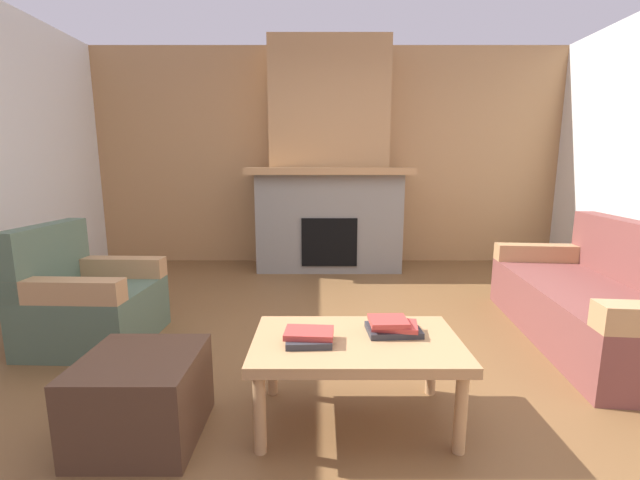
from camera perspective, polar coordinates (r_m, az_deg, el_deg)
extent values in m
plane|color=brown|center=(2.73, 2.24, -17.10)|extent=(9.00, 9.00, 0.00)
cube|color=#A87A4C|center=(5.42, 1.02, 11.33)|extent=(6.00, 0.12, 2.70)
cube|color=gray|center=(5.06, 1.09, 2.60)|extent=(1.70, 0.70, 1.15)
cube|color=black|center=(4.76, 1.16, -0.27)|extent=(0.64, 0.08, 0.56)
cube|color=#A87A4C|center=(4.96, 1.12, 9.57)|extent=(1.90, 0.82, 0.08)
cube|color=#A87A4C|center=(5.16, 1.12, 18.24)|extent=(1.40, 0.50, 1.47)
cube|color=brown|center=(3.59, 33.24, -8.55)|extent=(1.02, 1.88, 0.40)
cube|color=tan|center=(4.24, 28.56, -1.57)|extent=(0.85, 0.24, 0.15)
cube|color=#4C604C|center=(3.40, -28.76, -9.09)|extent=(0.79, 0.79, 0.40)
cube|color=#4C604C|center=(3.47, -33.77, -1.94)|extent=(0.17, 0.77, 0.45)
cube|color=tan|center=(3.08, -32.15, -6.02)|extent=(0.77, 0.17, 0.15)
cube|color=tan|center=(3.59, -26.63, -3.38)|extent=(0.77, 0.17, 0.15)
cube|color=tan|center=(2.06, 4.92, -14.10)|extent=(1.00, 0.60, 0.05)
cylinder|color=tan|center=(1.97, -8.48, -22.65)|extent=(0.06, 0.06, 0.38)
cylinder|color=tan|center=(2.05, 18.80, -21.74)|extent=(0.06, 0.06, 0.38)
cylinder|color=tan|center=(2.38, -6.76, -16.38)|extent=(0.06, 0.06, 0.38)
cylinder|color=tan|center=(2.45, 15.06, -15.93)|extent=(0.06, 0.06, 0.38)
cube|color=#4C3323|center=(2.20, -23.54, -19.34)|extent=(0.52, 0.52, 0.40)
cube|color=#2D2D33|center=(1.99, -1.73, -13.82)|extent=(0.22, 0.16, 0.03)
cube|color=#B23833|center=(2.00, -1.65, -12.77)|extent=(0.24, 0.16, 0.03)
cube|color=#2D2D33|center=(2.14, 10.00, -12.16)|extent=(0.27, 0.20, 0.03)
cube|color=#B23833|center=(2.12, 10.15, -11.55)|extent=(0.24, 0.19, 0.02)
cube|color=#B23833|center=(2.11, 9.31, -11.02)|extent=(0.19, 0.17, 0.02)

